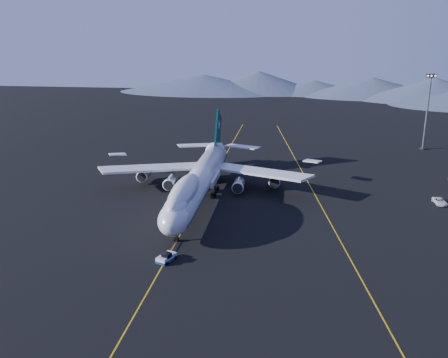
# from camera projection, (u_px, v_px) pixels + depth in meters

# --- Properties ---
(ground) EXTENTS (500.00, 500.00, 0.00)m
(ground) POSITION_uv_depth(u_px,v_px,m) (200.00, 200.00, 130.73)
(ground) COLOR black
(ground) RESTS_ON ground
(taxiway_line_main) EXTENTS (0.25, 220.00, 0.01)m
(taxiway_line_main) POSITION_uv_depth(u_px,v_px,m) (200.00, 200.00, 130.73)
(taxiway_line_main) COLOR #C5A00B
(taxiway_line_main) RESTS_ON ground
(taxiway_line_side) EXTENTS (28.08, 198.09, 0.01)m
(taxiway_line_side) POSITION_uv_depth(u_px,v_px,m) (314.00, 194.00, 136.21)
(taxiway_line_side) COLOR #C5A00B
(taxiway_line_side) RESTS_ON ground
(boeing_747) EXTENTS (59.62, 72.43, 19.37)m
(boeing_747) POSITION_uv_depth(u_px,v_px,m) (199.00, 179.00, 129.08)
(boeing_747) COLOR silver
(boeing_747) RESTS_ON ground
(pushback_tug) EXTENTS (3.65, 4.91, 1.92)m
(pushback_tug) POSITION_uv_depth(u_px,v_px,m) (166.00, 258.00, 96.46)
(pushback_tug) COLOR silver
(pushback_tug) RESTS_ON ground
(service_van) EXTENTS (3.00, 5.69, 1.52)m
(service_van) POSITION_uv_depth(u_px,v_px,m) (440.00, 201.00, 127.76)
(service_van) COLOR white
(service_van) RESTS_ON ground
(floodlight_mast) EXTENTS (3.42, 2.57, 27.70)m
(floodlight_mast) POSITION_uv_depth(u_px,v_px,m) (427.00, 112.00, 182.57)
(floodlight_mast) COLOR black
(floodlight_mast) RESTS_ON ground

